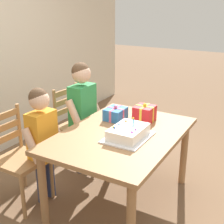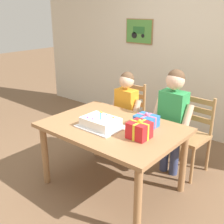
% 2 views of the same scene
% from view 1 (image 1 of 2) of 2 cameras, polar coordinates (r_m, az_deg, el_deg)
% --- Properties ---
extents(ground_plane, '(20.00, 20.00, 0.00)m').
position_cam_1_polar(ground_plane, '(3.18, 1.60, -15.96)').
color(ground_plane, brown).
extents(dining_table, '(1.40, 0.99, 0.73)m').
position_cam_1_polar(dining_table, '(2.86, 1.72, -5.50)').
color(dining_table, '#9E7047').
rests_on(dining_table, ground).
extents(birthday_cake, '(0.44, 0.34, 0.19)m').
position_cam_1_polar(birthday_cake, '(2.70, 2.99, -3.83)').
color(birthday_cake, silver).
rests_on(birthday_cake, dining_table).
extents(gift_box_red_large, '(0.20, 0.19, 0.19)m').
position_cam_1_polar(gift_box_red_large, '(3.08, 5.98, -0.29)').
color(gift_box_red_large, red).
rests_on(gift_box_red_large, dining_table).
extents(gift_box_beside_cake, '(0.22, 0.18, 0.15)m').
position_cam_1_polar(gift_box_beside_cake, '(3.11, 0.65, -0.32)').
color(gift_box_beside_cake, '#286BB7').
rests_on(gift_box_beside_cake, dining_table).
extents(chair_left, '(0.43, 0.43, 0.92)m').
position_cam_1_polar(chair_left, '(3.08, -16.94, -7.99)').
color(chair_left, '#A87A4C').
rests_on(chair_left, ground).
extents(chair_right, '(0.45, 0.45, 0.92)m').
position_cam_1_polar(chair_right, '(3.71, -6.56, -2.36)').
color(chair_right, '#A87A4C').
rests_on(chair_right, ground).
extents(child_older, '(0.45, 0.26, 1.26)m').
position_cam_1_polar(child_older, '(3.39, -5.42, 0.88)').
color(child_older, '#38426B').
rests_on(child_older, ground).
extents(child_younger, '(0.41, 0.24, 1.14)m').
position_cam_1_polar(child_younger, '(2.95, -12.69, -4.06)').
color(child_younger, '#38426B').
rests_on(child_younger, ground).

